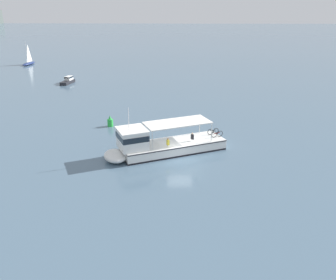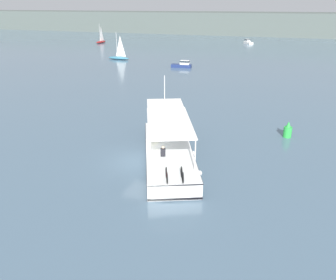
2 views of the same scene
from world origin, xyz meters
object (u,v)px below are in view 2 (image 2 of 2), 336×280
ferry_main (167,140)px  motorboat_far_right (248,42)px  sailboat_off_stern (101,41)px  motorboat_near_starboard (183,64)px  channel_buoy (288,131)px  sailboat_outer_anchorage (119,57)px

ferry_main → motorboat_far_right: (-4.13, 80.48, -0.47)m
sailboat_off_stern → ferry_main: bearing=-56.3°
ferry_main → motorboat_near_starboard: ferry_main is taller
ferry_main → channel_buoy: size_ratio=9.20×
motorboat_far_right → ferry_main: bearing=-87.1°
sailboat_outer_anchorage → motorboat_far_right: size_ratio=1.46×
motorboat_near_starboard → sailboat_off_stern: bearing=138.0°
motorboat_near_starboard → channel_buoy: bearing=-57.9°
sailboat_outer_anchorage → motorboat_far_right: 44.86m
sailboat_outer_anchorage → motorboat_far_right: sailboat_outer_anchorage is taller
channel_buoy → ferry_main: bearing=-143.2°
motorboat_far_right → motorboat_near_starboard: bearing=-97.7°
ferry_main → channel_buoy: 10.80m
motorboat_far_right → channel_buoy: channel_buoy is taller
sailboat_off_stern → motorboat_far_right: sailboat_off_stern is taller
sailboat_outer_anchorage → motorboat_near_starboard: bearing=-17.1°
motorboat_far_right → channel_buoy: (12.77, -74.01, 0.02)m
sailboat_off_stern → motorboat_far_right: bearing=16.8°
ferry_main → motorboat_far_right: bearing=92.9°
sailboat_outer_anchorage → channel_buoy: size_ratio=3.86×
ferry_main → motorboat_near_starboard: bearing=105.6°
motorboat_near_starboard → ferry_main: bearing=-74.4°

